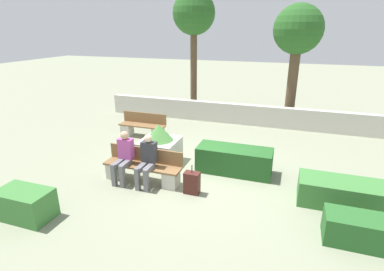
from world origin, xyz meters
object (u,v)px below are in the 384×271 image
at_px(bench_front, 143,169).
at_px(suitcase, 192,183).
at_px(tree_leftmost, 194,16).
at_px(person_seated_man, 147,158).
at_px(person_seated_woman, 124,154).
at_px(planter_corner_left, 159,146).
at_px(bench_left_side, 143,128).
at_px(tree_center_left, 298,33).

bearing_deg(bench_front, suitcase, -7.21).
bearing_deg(tree_leftmost, person_seated_man, -79.88).
bearing_deg(person_seated_woman, bench_front, 17.26).
height_order(planter_corner_left, suitcase, planter_corner_left).
bearing_deg(bench_left_side, planter_corner_left, -38.62).
relative_size(person_seated_man, tree_leftmost, 0.25).
distance_m(person_seated_man, person_seated_woman, 0.68).
xyz_separation_m(bench_left_side, tree_center_left, (5.10, 3.89, 3.33)).
relative_size(planter_corner_left, suitcase, 1.60).
bearing_deg(planter_corner_left, tree_center_left, 58.53).
bearing_deg(tree_center_left, person_seated_woman, -118.78).
xyz_separation_m(person_seated_woman, suitcase, (1.90, -0.04, -0.48)).
distance_m(person_seated_woman, tree_leftmost, 8.70).
height_order(tree_leftmost, tree_center_left, tree_leftmost).
height_order(bench_front, tree_center_left, tree_center_left).
height_order(person_seated_man, planter_corner_left, person_seated_man).
relative_size(planter_corner_left, tree_leftmost, 0.22).
height_order(bench_left_side, person_seated_woman, person_seated_woman).
bearing_deg(person_seated_man, suitcase, -1.76).
height_order(bench_left_side, person_seated_man, person_seated_man).
bearing_deg(planter_corner_left, person_seated_woman, -105.83).
relative_size(bench_front, person_seated_woman, 1.55).
distance_m(bench_front, tree_center_left, 8.48).
bearing_deg(bench_left_side, tree_leftmost, 96.03).
xyz_separation_m(person_seated_man, planter_corner_left, (-0.29, 1.36, -0.21)).
xyz_separation_m(bench_left_side, person_seated_woman, (1.18, -3.25, 0.42)).
xyz_separation_m(bench_front, tree_leftmost, (-1.18, 7.73, 4.03)).
relative_size(bench_left_side, planter_corner_left, 1.45).
bearing_deg(person_seated_man, tree_center_left, 65.58).
height_order(bench_front, person_seated_man, person_seated_man).
height_order(bench_front, tree_leftmost, tree_leftmost).
distance_m(planter_corner_left, suitcase, 2.08).
xyz_separation_m(bench_front, planter_corner_left, (-0.07, 1.22, 0.18)).
height_order(bench_left_side, planter_corner_left, planter_corner_left).
xyz_separation_m(person_seated_man, tree_leftmost, (-1.41, 7.88, 3.63)).
relative_size(bench_left_side, tree_leftmost, 0.32).
distance_m(bench_left_side, person_seated_woman, 3.48).
distance_m(bench_left_side, suitcase, 4.50).
xyz_separation_m(person_seated_woman, planter_corner_left, (0.39, 1.36, -0.22)).
xyz_separation_m(bench_left_side, person_seated_man, (1.86, -3.25, 0.41)).
height_order(person_seated_man, tree_leftmost, tree_leftmost).
relative_size(bench_left_side, tree_center_left, 0.37).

